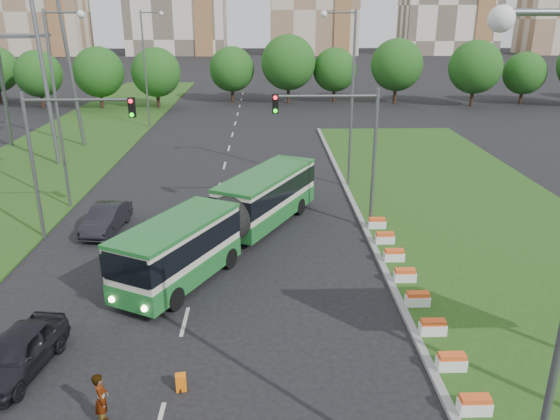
{
  "coord_description": "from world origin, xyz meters",
  "views": [
    {
      "loc": [
        0.32,
        -19.34,
        11.8
      ],
      "look_at": [
        1.04,
        5.99,
        2.6
      ],
      "focal_mm": 35.0,
      "sensor_mm": 36.0,
      "label": 1
    }
  ],
  "objects_px": {
    "traffic_mast_median": "(346,137)",
    "car_left_far": "(106,219)",
    "pedestrian": "(101,399)",
    "traffic_mast_left": "(61,143)",
    "car_left_near": "(18,352)",
    "shopping_trolley": "(181,382)",
    "articulated_bus": "(225,218)"
  },
  "relations": [
    {
      "from": "traffic_mast_median",
      "to": "car_left_far",
      "type": "distance_m",
      "value": 14.3
    },
    {
      "from": "traffic_mast_median",
      "to": "pedestrian",
      "type": "relative_size",
      "value": 4.52
    },
    {
      "from": "traffic_mast_left",
      "to": "pedestrian",
      "type": "bearing_deg",
      "value": -68.84
    },
    {
      "from": "traffic_mast_median",
      "to": "car_left_far",
      "type": "xyz_separation_m",
      "value": [
        -13.54,
        -0.05,
        -4.6
      ]
    },
    {
      "from": "car_left_near",
      "to": "car_left_far",
      "type": "xyz_separation_m",
      "value": [
        -0.5,
        13.05,
        -0.02
      ]
    },
    {
      "from": "traffic_mast_median",
      "to": "traffic_mast_left",
      "type": "bearing_deg",
      "value": -176.23
    },
    {
      "from": "traffic_mast_median",
      "to": "shopping_trolley",
      "type": "relative_size",
      "value": 13.55
    },
    {
      "from": "pedestrian",
      "to": "traffic_mast_median",
      "type": "bearing_deg",
      "value": -46.71
    },
    {
      "from": "articulated_bus",
      "to": "traffic_mast_median",
      "type": "bearing_deg",
      "value": 48.33
    },
    {
      "from": "traffic_mast_left",
      "to": "shopping_trolley",
      "type": "bearing_deg",
      "value": -59.41
    },
    {
      "from": "pedestrian",
      "to": "shopping_trolley",
      "type": "height_order",
      "value": "pedestrian"
    },
    {
      "from": "traffic_mast_left",
      "to": "car_left_far",
      "type": "distance_m",
      "value": 4.97
    },
    {
      "from": "traffic_mast_left",
      "to": "articulated_bus",
      "type": "distance_m",
      "value": 9.46
    },
    {
      "from": "articulated_bus",
      "to": "car_left_far",
      "type": "xyz_separation_m",
      "value": [
        -6.96,
        2.43,
        -0.9
      ]
    },
    {
      "from": "car_left_far",
      "to": "shopping_trolley",
      "type": "height_order",
      "value": "car_left_far"
    },
    {
      "from": "traffic_mast_left",
      "to": "car_left_near",
      "type": "distance_m",
      "value": 13.11
    },
    {
      "from": "traffic_mast_median",
      "to": "car_left_near",
      "type": "xyz_separation_m",
      "value": [
        -13.04,
        -13.1,
        -4.58
      ]
    },
    {
      "from": "traffic_mast_left",
      "to": "pedestrian",
      "type": "relative_size",
      "value": 4.52
    },
    {
      "from": "car_left_far",
      "to": "pedestrian",
      "type": "xyz_separation_m",
      "value": [
        4.1,
        -15.72,
        0.14
      ]
    },
    {
      "from": "pedestrian",
      "to": "articulated_bus",
      "type": "bearing_deg",
      "value": -27.96
    },
    {
      "from": "traffic_mast_left",
      "to": "pedestrian",
      "type": "distance_m",
      "value": 16.45
    },
    {
      "from": "car_left_near",
      "to": "articulated_bus",
      "type": "bearing_deg",
      "value": 67.45
    },
    {
      "from": "traffic_mast_left",
      "to": "car_left_far",
      "type": "height_order",
      "value": "traffic_mast_left"
    },
    {
      "from": "traffic_mast_median",
      "to": "car_left_near",
      "type": "height_order",
      "value": "traffic_mast_median"
    },
    {
      "from": "traffic_mast_left",
      "to": "car_left_near",
      "type": "xyz_separation_m",
      "value": [
        2.12,
        -12.1,
        -4.58
      ]
    },
    {
      "from": "articulated_bus",
      "to": "shopping_trolley",
      "type": "xyz_separation_m",
      "value": [
        -0.73,
        -11.79,
        -1.35
      ]
    },
    {
      "from": "car_left_near",
      "to": "car_left_far",
      "type": "bearing_deg",
      "value": 100.97
    },
    {
      "from": "traffic_mast_left",
      "to": "articulated_bus",
      "type": "bearing_deg",
      "value": -9.79
    },
    {
      "from": "traffic_mast_median",
      "to": "pedestrian",
      "type": "bearing_deg",
      "value": -120.91
    },
    {
      "from": "traffic_mast_left",
      "to": "car_left_far",
      "type": "relative_size",
      "value": 1.76
    },
    {
      "from": "traffic_mast_left",
      "to": "car_left_far",
      "type": "xyz_separation_m",
      "value": [
        1.62,
        0.95,
        -4.6
      ]
    },
    {
      "from": "articulated_bus",
      "to": "pedestrian",
      "type": "relative_size",
      "value": 9.24
    }
  ]
}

